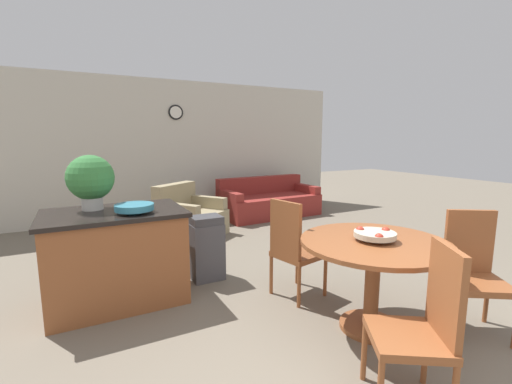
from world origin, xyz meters
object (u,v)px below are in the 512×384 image
at_px(dining_chair_near_left, 423,322).
at_px(armchair, 190,218).
at_px(couch, 268,202).
at_px(kitchen_island, 117,256).
at_px(teal_bowl, 134,207).
at_px(dining_chair_far_side, 293,246).
at_px(trash_bin, 207,248).
at_px(dining_chair_near_right, 474,268).
at_px(potted_plant, 91,179).
at_px(fruit_bowl, 375,235).
at_px(dining_table, 373,261).

distance_m(dining_chair_near_left, armchair, 4.15).
bearing_deg(couch, kitchen_island, -143.62).
bearing_deg(teal_bowl, dining_chair_far_side, -22.00).
bearing_deg(trash_bin, dining_chair_near_right, -51.22).
distance_m(teal_bowl, trash_bin, 1.01).
bearing_deg(couch, potted_plant, -146.88).
relative_size(dining_chair_near_left, kitchen_island, 0.78).
xyz_separation_m(dining_chair_far_side, fruit_bowl, (0.26, -0.78, 0.28)).
relative_size(fruit_bowl, armchair, 0.27).
distance_m(dining_table, potted_plant, 2.66).
distance_m(dining_chair_near_left, dining_chair_far_side, 1.53).
bearing_deg(dining_chair_near_right, trash_bin, -18.52).
height_order(dining_chair_near_left, fruit_bowl, dining_chair_near_left).
relative_size(dining_chair_far_side, armchair, 0.81).
relative_size(potted_plant, armchair, 0.43).
relative_size(dining_chair_near_left, potted_plant, 1.88).
xyz_separation_m(dining_chair_near_right, trash_bin, (-1.59, 1.98, -0.17)).
bearing_deg(teal_bowl, couch, 42.57).
bearing_deg(trash_bin, dining_chair_near_left, -78.38).
bearing_deg(kitchen_island, dining_chair_near_left, -57.68).
height_order(dining_chair_near_left, trash_bin, dining_chair_near_left).
bearing_deg(couch, dining_chair_near_left, -112.55).
bearing_deg(potted_plant, armchair, 49.82).
bearing_deg(trash_bin, couch, 48.31).
bearing_deg(dining_chair_far_side, dining_chair_near_left, -16.80).
bearing_deg(dining_chair_near_right, kitchen_island, -4.00).
relative_size(teal_bowl, couch, 0.17).
height_order(dining_chair_far_side, trash_bin, dining_chair_far_side).
xyz_separation_m(fruit_bowl, couch, (1.35, 4.09, -0.54)).
bearing_deg(trash_bin, fruit_bowl, -61.90).
bearing_deg(kitchen_island, dining_table, -40.10).
xyz_separation_m(kitchen_island, armchair, (1.29, 1.89, -0.16)).
bearing_deg(armchair, dining_chair_near_left, -123.31).
bearing_deg(trash_bin, teal_bowl, -161.24).
xyz_separation_m(dining_chair_near_left, dining_chair_near_right, (1.11, 0.36, 0.00)).
xyz_separation_m(fruit_bowl, kitchen_island, (-1.80, 1.51, -0.36)).
bearing_deg(armchair, fruit_bowl, -116.63).
xyz_separation_m(dining_chair_near_right, fruit_bowl, (-0.74, 0.38, 0.28)).
bearing_deg(potted_plant, fruit_bowl, -40.37).
height_order(teal_bowl, couch, teal_bowl).
bearing_deg(dining_chair_near_right, dining_table, 5.70).
height_order(dining_table, armchair, armchair).
height_order(dining_chair_near_right, potted_plant, potted_plant).
relative_size(dining_chair_near_right, kitchen_island, 0.78).
distance_m(dining_chair_near_right, dining_chair_far_side, 1.53).
relative_size(dining_chair_near_right, fruit_bowl, 2.99).
distance_m(fruit_bowl, potted_plant, 2.62).
bearing_deg(armchair, dining_chair_far_side, -119.59).
xyz_separation_m(dining_chair_near_right, potted_plant, (-2.71, 2.05, 0.66)).
relative_size(fruit_bowl, trash_bin, 0.46).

